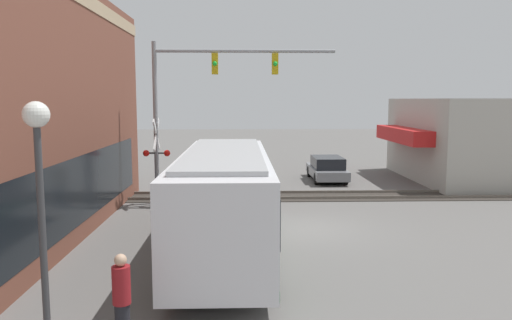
# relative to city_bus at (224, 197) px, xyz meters

# --- Properties ---
(ground_plane) EXTENTS (120.00, 120.00, 0.00)m
(ground_plane) POSITION_rel_city_bus_xyz_m (2.63, -2.80, -1.71)
(ground_plane) COLOR #605E5B
(shop_building) EXTENTS (9.76, 10.19, 4.65)m
(shop_building) POSITION_rel_city_bus_xyz_m (13.38, -14.74, 0.62)
(shop_building) COLOR #B2ADA3
(shop_building) RESTS_ON ground
(city_bus) EXTENTS (10.19, 2.59, 3.10)m
(city_bus) POSITION_rel_city_bus_xyz_m (0.00, 0.00, 0.00)
(city_bus) COLOR silver
(city_bus) RESTS_ON ground
(traffic_signal_gantry) EXTENTS (0.42, 7.93, 7.09)m
(traffic_signal_gantry) POSITION_rel_city_bus_xyz_m (7.25, 1.03, 3.46)
(traffic_signal_gantry) COLOR gray
(traffic_signal_gantry) RESTS_ON ground
(crossing_signal) EXTENTS (1.41, 1.18, 3.81)m
(crossing_signal) POSITION_rel_city_bus_xyz_m (6.84, 3.15, 0.59)
(crossing_signal) COLOR gray
(crossing_signal) RESTS_ON ground
(streetlamp) EXTENTS (0.44, 0.44, 4.58)m
(streetlamp) POSITION_rel_city_bus_xyz_m (-6.39, 2.86, 1.04)
(streetlamp) COLOR #38383A
(streetlamp) RESTS_ON ground
(rail_track_near) EXTENTS (2.60, 60.00, 0.15)m
(rail_track_near) POSITION_rel_city_bus_xyz_m (8.63, -2.80, -1.68)
(rail_track_near) COLOR #332D28
(rail_track_near) RESTS_ON ground
(parked_car_grey) EXTENTS (4.50, 1.82, 1.38)m
(parked_car_grey) POSITION_rel_city_bus_xyz_m (13.29, -5.40, -1.06)
(parked_car_grey) COLOR slate
(parked_car_grey) RESTS_ON ground
(pedestrian_at_crossing) EXTENTS (0.34, 0.34, 1.85)m
(pedestrian_at_crossing) POSITION_rel_city_bus_xyz_m (6.78, 2.03, -0.76)
(pedestrian_at_crossing) COLOR #2D3351
(pedestrian_at_crossing) RESTS_ON ground
(pedestrian_by_lamp) EXTENTS (0.34, 0.34, 1.80)m
(pedestrian_by_lamp) POSITION_rel_city_bus_xyz_m (-5.81, 1.71, -0.78)
(pedestrian_by_lamp) COLOR black
(pedestrian_by_lamp) RESTS_ON ground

